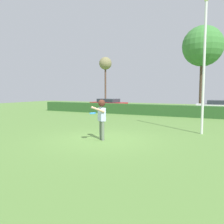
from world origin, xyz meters
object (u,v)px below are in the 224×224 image
Objects in this scene: parked_car_red at (108,104)px; bare_elm_tree at (105,65)px; person at (102,115)px; parked_car_white at (219,106)px; willow_tree at (203,47)px; frisbee at (93,113)px; lamppost at (204,60)px.

bare_elm_tree is (-3.44, 5.71, 5.14)m from parked_car_red.
person is 0.26× the size of bare_elm_tree.
parked_car_white is 0.49× the size of willow_tree.
willow_tree is at bearing -14.08° from bare_elm_tree.
person is 0.20× the size of willow_tree.
frisbee is at bearing -105.03° from parked_car_white.
parked_car_red is 0.50× the size of willow_tree.
person is 6.43× the size of frisbee.
person reaches higher than parked_car_red.
willow_tree is 13.56m from bare_elm_tree.
willow_tree is at bearing 14.05° from parked_car_red.
bare_elm_tree is at bearing 165.92° from willow_tree.
parked_car_red is (-7.16, 15.17, -0.54)m from frisbee.
frisbee is at bearing -98.16° from willow_tree.
bare_elm_tree reaches higher than lamppost.
willow_tree reaches higher than parked_car_white.
lamppost is at bearing -92.10° from parked_car_white.
lamppost is at bearing -45.24° from parked_car_red.
parked_car_red is 0.64× the size of bare_elm_tree.
person is 16.35m from parked_car_red.
parked_car_white is at bearing 74.97° from frisbee.
bare_elm_tree reaches higher than parked_car_white.
bare_elm_tree is at bearing 121.07° from parked_car_red.
willow_tree reaches higher than parked_car_red.
parked_car_white is 16.49m from bare_elm_tree.
willow_tree reaches higher than lamppost.
willow_tree is at bearing 142.78° from parked_car_white.
frisbee is 6.10m from lamppost.
parked_car_white is at bearing 87.90° from lamppost.
bare_elm_tree reaches higher than parked_car_red.
person is at bearing 77.93° from frisbee.
person is at bearing -62.23° from bare_elm_tree.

